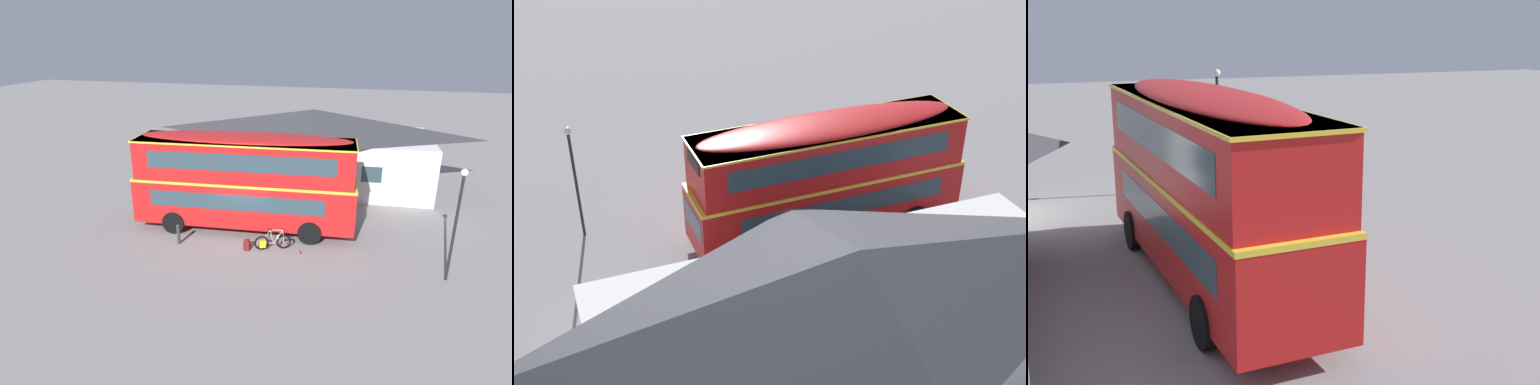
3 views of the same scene
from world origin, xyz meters
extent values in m
plane|color=gray|center=(0.00, 0.00, 0.00)|extent=(120.00, 120.00, 0.00)
cylinder|color=black|center=(2.96, 2.01, 0.55)|extent=(1.12, 0.36, 1.10)
cylinder|color=black|center=(3.13, -0.36, 0.55)|extent=(1.12, 0.36, 1.10)
cylinder|color=black|center=(-3.60, 1.53, 0.55)|extent=(1.12, 0.36, 1.10)
cylinder|color=black|center=(-3.43, -0.85, 0.55)|extent=(1.12, 0.36, 1.10)
cube|color=red|center=(-0.23, 0.58, 1.52)|extent=(10.77, 3.27, 2.10)
cube|color=yellow|center=(-0.23, 0.58, 2.60)|extent=(10.79, 3.30, 0.12)
cube|color=red|center=(-0.23, 0.58, 3.58)|extent=(10.44, 3.20, 1.90)
ellipsoid|color=red|center=(-0.23, 0.58, 4.61)|extent=(10.23, 3.13, 0.36)
cube|color=#2D424C|center=(5.04, 0.97, 1.77)|extent=(0.21, 2.05, 0.90)
cube|color=black|center=(4.90, 0.96, 4.10)|extent=(0.16, 1.38, 0.44)
cube|color=#2D424C|center=(-0.34, -0.67, 1.82)|extent=(8.26, 0.65, 0.76)
cube|color=#2D424C|center=(-0.15, -0.63, 3.73)|extent=(8.68, 0.68, 0.80)
cube|color=#2D424C|center=(-0.53, 1.80, 1.82)|extent=(8.26, 0.65, 0.76)
cube|color=#2D424C|center=(-0.32, 1.79, 3.73)|extent=(8.68, 0.68, 0.80)
cube|color=yellow|center=(-0.23, 0.58, 4.49)|extent=(10.56, 3.29, 0.08)
torus|color=black|center=(2.08, -1.12, 0.34)|extent=(0.66, 0.32, 0.68)
torus|color=black|center=(1.14, -1.49, 0.34)|extent=(0.66, 0.32, 0.68)
cylinder|color=#B2B2B7|center=(2.08, -1.12, 0.34)|extent=(0.08, 0.11, 0.05)
cylinder|color=#B2B2B7|center=(1.14, -1.49, 0.34)|extent=(0.08, 0.11, 0.05)
cylinder|color=#B7B7BC|center=(1.83, -1.22, 0.59)|extent=(0.44, 0.20, 0.65)
cylinder|color=#B7B7BC|center=(1.76, -1.25, 0.94)|extent=(0.54, 0.24, 0.10)
cylinder|color=#B7B7BC|center=(1.56, -1.32, 0.62)|extent=(0.18, 0.10, 0.70)
cylinder|color=#B7B7BC|center=(1.38, -1.39, 0.31)|extent=(0.50, 0.22, 0.09)
cylinder|color=#B7B7BC|center=(1.32, -1.42, 0.65)|extent=(0.39, 0.17, 0.64)
cylinder|color=#B7B7BC|center=(2.05, -1.13, 0.62)|extent=(0.10, 0.06, 0.57)
cylinder|color=black|center=(2.02, -1.14, 0.96)|extent=(0.19, 0.44, 0.03)
ellipsoid|color=black|center=(1.48, -1.36, 1.00)|extent=(0.28, 0.19, 0.06)
cube|color=yellow|center=(1.22, -1.63, 0.36)|extent=(0.31, 0.23, 0.32)
cylinder|color=silver|center=(1.83, -1.22, 0.59)|extent=(0.07, 0.07, 0.18)
cube|color=maroon|center=(0.49, -1.63, 0.23)|extent=(0.28, 0.34, 0.45)
ellipsoid|color=maroon|center=(0.49, -1.63, 0.45)|extent=(0.26, 0.33, 0.10)
cube|color=#471111|center=(0.63, -1.62, 0.16)|extent=(0.06, 0.23, 0.16)
cylinder|color=black|center=(0.35, -1.56, 0.23)|extent=(0.04, 0.04, 0.36)
cylinder|color=black|center=(0.37, -1.73, 0.23)|extent=(0.04, 0.04, 0.36)
cylinder|color=#D84C33|center=(2.87, -1.54, 0.09)|extent=(0.07, 0.07, 0.18)
cylinder|color=black|center=(2.87, -1.54, 0.20)|extent=(0.04, 0.04, 0.03)
cube|color=silver|center=(2.10, 8.31, 1.64)|extent=(14.40, 7.11, 3.28)
pyramid|color=#38383D|center=(2.10, 8.31, 4.03)|extent=(14.82, 7.53, 1.50)
cube|color=#3D2319|center=(2.27, 5.12, 1.05)|extent=(1.10, 0.10, 2.10)
cube|color=#2D424C|center=(-1.24, 4.93, 1.80)|extent=(1.10, 0.10, 0.90)
cube|color=#2D424C|center=(5.79, 5.31, 1.80)|extent=(1.10, 0.10, 0.90)
cylinder|color=black|center=(8.83, -2.10, 2.18)|extent=(0.11, 0.11, 4.35)
sphere|color=#F2E5BF|center=(8.83, -2.10, 4.47)|extent=(0.28, 0.28, 0.28)
cylinder|color=#333338|center=(-2.73, -1.85, 0.42)|extent=(0.16, 0.16, 0.85)
sphere|color=#333338|center=(-2.73, -1.85, 0.89)|extent=(0.16, 0.16, 0.16)
camera|label=1|loc=(5.18, -18.24, 9.21)|focal=30.04mm
camera|label=2|loc=(8.66, 21.11, 14.80)|focal=47.36mm
camera|label=3|loc=(-15.43, 4.23, 6.28)|focal=46.50mm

